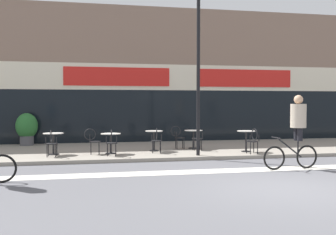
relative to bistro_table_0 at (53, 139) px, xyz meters
The scene contains 19 objects.
ground_plane 8.29m from the bistro_table_0, 47.45° to the right, with size 120.00×120.00×0.00m, color #5B5B60.
sidewalk_slab 5.74m from the bistro_table_0, 11.78° to the left, with size 40.00×5.50×0.12m, color gray.
storefront_facade 8.49m from the bistro_table_0, 46.48° to the left, with size 40.00×4.06×6.38m.
bike_lane_stripe 6.71m from the bistro_table_0, 33.16° to the right, with size 36.00×0.70×0.01m, color silver.
bistro_table_0 is the anchor object (origin of this frame).
bistro_table_1 1.98m from the bistro_table_0, ahead, with size 0.70×0.70×0.72m.
bistro_table_2 3.62m from the bistro_table_0, ahead, with size 0.65×0.65×0.76m.
bistro_table_3 5.33m from the bistro_table_0, ahead, with size 0.73×0.73×0.73m.
bistro_table_4 6.92m from the bistro_table_0, ahead, with size 0.65×0.65×0.78m.
cafe_chair_0_near 0.63m from the bistro_table_0, 90.36° to the right, with size 0.42×0.58×0.90m.
cafe_chair_1_near 2.12m from the bistro_table_0, 21.84° to the right, with size 0.43×0.59×0.90m.
cafe_chair_1_side 1.36m from the bistro_table_0, ahead, with size 0.58×0.40×0.90m.
cafe_chair_2_near 3.61m from the bistro_table_0, ahead, with size 0.45×0.60×0.90m.
cafe_chair_3_near 5.26m from the bistro_table_0, ahead, with size 0.43×0.59×0.90m.
cafe_chair_3_side 4.71m from the bistro_table_0, 10.06° to the left, with size 0.58×0.41×0.90m.
cafe_chair_4_near 7.01m from the bistro_table_0, ahead, with size 0.43×0.59×0.90m.
planter_pot 3.61m from the bistro_table_0, 112.43° to the left, with size 0.91×0.91×1.37m.
lamp_post 5.75m from the bistro_table_0, 13.74° to the right, with size 0.26×0.26×5.82m.
cyclist_0 8.07m from the bistro_table_0, 27.75° to the right, with size 1.75×0.52×2.15m.
Camera 1 is at (-4.35, -8.06, 1.91)m, focal length 42.00 mm.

